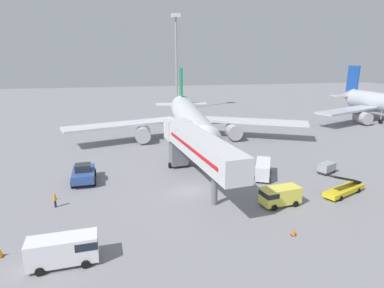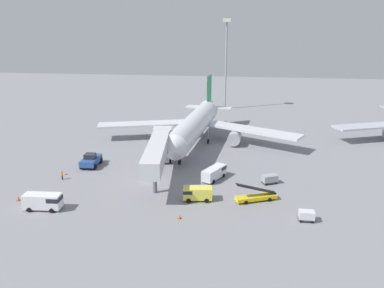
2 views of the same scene
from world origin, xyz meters
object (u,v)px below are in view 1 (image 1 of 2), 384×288
object	(u,v)px
service_van_rear_right	(279,195)
service_van_far_left	(65,249)
ground_crew_worker_foreground	(55,200)
pushback_tug	(84,174)
jet_bridge	(196,145)
belt_loader_truck	(344,189)
safety_cone_charlie	(294,232)
safety_cone_alpha	(55,197)
safety_cone_bravo	(0,253)
airplane_at_gate	(189,120)
baggage_cart_outer_right	(327,168)
service_van_far_center	(263,168)
apron_light_mast	(176,46)

from	to	relation	value
service_van_rear_right	service_van_far_left	size ratio (longest dim) A/B	0.84
ground_crew_worker_foreground	pushback_tug	bearing A→B (deg)	71.87
jet_bridge	belt_loader_truck	bearing A→B (deg)	-22.14
service_van_rear_right	belt_loader_truck	bearing A→B (deg)	6.57
service_van_rear_right	service_van_far_left	xyz separation A→B (m)	(-21.56, -6.23, 0.15)
safety_cone_charlie	belt_loader_truck	bearing A→B (deg)	34.18
safety_cone_alpha	jet_bridge	bearing A→B (deg)	3.13
pushback_tug	safety_cone_bravo	size ratio (longest dim) A/B	7.15
airplane_at_gate	baggage_cart_outer_right	distance (m)	26.51
belt_loader_truck	service_van_far_center	world-z (taller)	belt_loader_truck
belt_loader_truck	safety_cone_alpha	xyz separation A→B (m)	(-33.75, 5.88, -0.50)
ground_crew_worker_foreground	apron_light_mast	distance (m)	71.57
jet_bridge	safety_cone_bravo	size ratio (longest dim) A/B	28.11
baggage_cart_outer_right	safety_cone_charlie	size ratio (longest dim) A/B	4.29
service_van_far_left	baggage_cart_outer_right	distance (m)	35.99
safety_cone_bravo	service_van_far_left	bearing A→B (deg)	-21.39
jet_bridge	airplane_at_gate	bearing A→B (deg)	80.45
airplane_at_gate	safety_cone_alpha	xyz separation A→B (m)	(-20.62, -22.35, -4.22)
service_van_far_center	apron_light_mast	distance (m)	63.27
service_van_rear_right	ground_crew_worker_foreground	world-z (taller)	service_van_rear_right
safety_cone_bravo	ground_crew_worker_foreground	bearing A→B (deg)	72.72
safety_cone_bravo	jet_bridge	bearing A→B (deg)	31.66
safety_cone_bravo	apron_light_mast	distance (m)	80.64
belt_loader_truck	service_van_far_left	xyz separation A→B (m)	(-30.55, -7.27, 0.59)
safety_cone_charlie	service_van_far_center	bearing A→B (deg)	76.51
pushback_tug	safety_cone_charlie	bearing A→B (deg)	-41.45
jet_bridge	safety_cone_bravo	distance (m)	23.24
service_van_rear_right	safety_cone_alpha	size ratio (longest dim) A/B	8.76
baggage_cart_outer_right	safety_cone_charlie	world-z (taller)	baggage_cart_outer_right
belt_loader_truck	pushback_tug	bearing A→B (deg)	160.75
ground_crew_worker_foreground	service_van_far_center	bearing A→B (deg)	8.78
apron_light_mast	safety_cone_bravo	bearing A→B (deg)	-110.36
service_van_far_left	service_van_rear_right	bearing A→B (deg)	16.13
pushback_tug	service_van_rear_right	size ratio (longest dim) A/B	1.19
service_van_far_left	ground_crew_worker_foreground	size ratio (longest dim) A/B	3.27
airplane_at_gate	service_van_far_left	xyz separation A→B (m)	(-17.43, -35.50, -3.13)
safety_cone_charlie	service_van_far_left	bearing A→B (deg)	-179.78
apron_light_mast	service_van_far_left	bearing A→B (deg)	-106.05
safety_cone_charlie	service_van_rear_right	bearing A→B (deg)	75.45
apron_light_mast	safety_cone_alpha	bearing A→B (deg)	-111.77
service_van_far_left	safety_cone_alpha	bearing A→B (deg)	103.64
ground_crew_worker_foreground	safety_cone_alpha	bearing A→B (deg)	101.12
airplane_at_gate	safety_cone_alpha	world-z (taller)	airplane_at_gate
pushback_tug	safety_cone_charlie	distance (m)	27.23
pushback_tug	apron_light_mast	size ratio (longest dim) A/B	0.20
service_van_far_center	safety_cone_alpha	world-z (taller)	service_van_far_center
safety_cone_bravo	pushback_tug	bearing A→B (deg)	72.34
pushback_tug	belt_loader_truck	world-z (taller)	belt_loader_truck
service_van_rear_right	safety_cone_bravo	distance (m)	27.39
belt_loader_truck	baggage_cart_outer_right	world-z (taller)	belt_loader_truck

